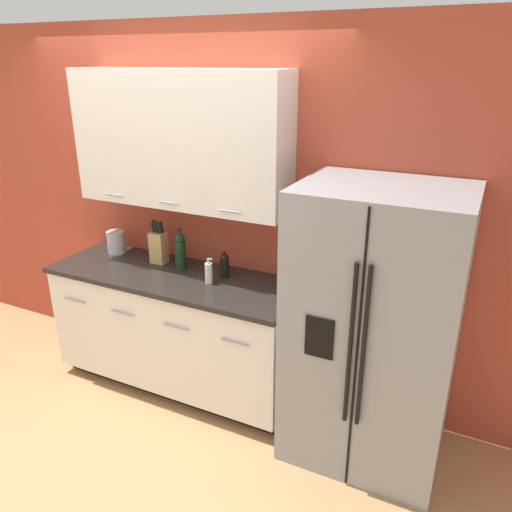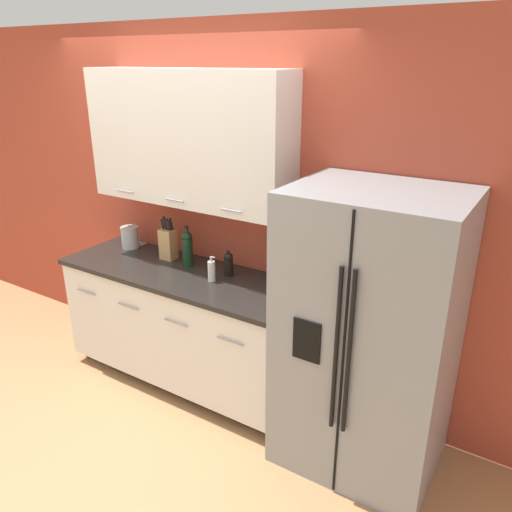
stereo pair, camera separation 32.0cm
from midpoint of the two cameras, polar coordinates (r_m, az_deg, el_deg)
ground_plane at (r=3.71m, az=-19.84°, el=-19.08°), size 14.00×14.00×0.00m
wall_back at (r=3.74m, az=-10.85°, el=7.22°), size 10.00×0.39×2.60m
counter_unit at (r=3.83m, az=-11.33°, el=-8.24°), size 1.87×0.64×0.91m
refrigerator at (r=3.01m, az=10.29°, el=-8.28°), size 0.93×0.76×1.72m
knife_block at (r=3.81m, az=-13.45°, el=1.03°), size 0.11×0.09×0.33m
wine_bottle at (r=3.66m, az=-11.14°, el=0.58°), size 0.08×0.08×0.31m
soap_dispenser at (r=3.42m, az=-8.10°, el=-1.97°), size 0.06×0.05×0.18m
oil_bottle at (r=3.50m, az=-6.24°, el=-1.04°), size 0.07×0.07×0.18m
steel_canister at (r=4.11m, az=-17.87°, el=1.49°), size 0.14×0.14×0.19m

